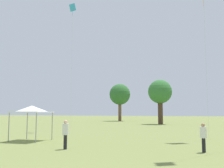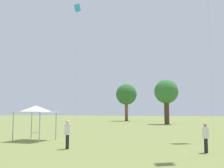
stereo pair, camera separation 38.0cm
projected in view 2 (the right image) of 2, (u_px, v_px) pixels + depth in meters
name	position (u px, v px, depth m)	size (l,w,h in m)	color
person_standing_0	(206.00, 135.00, 14.32)	(0.50, 0.50, 1.60)	black
person_standing_1	(68.00, 132.00, 15.79)	(0.44, 0.44, 1.73)	black
canopy_tent	(36.00, 109.00, 20.62)	(2.84, 2.84, 2.72)	white
kite_2	(77.00, 14.00, 32.84)	(0.93, 0.47, 15.69)	#339EDB
distant_tree_0	(166.00, 92.00, 48.61)	(4.44, 4.44, 8.26)	#473323
distant_tree_1	(126.00, 95.00, 66.75)	(5.31, 5.31, 9.41)	brown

